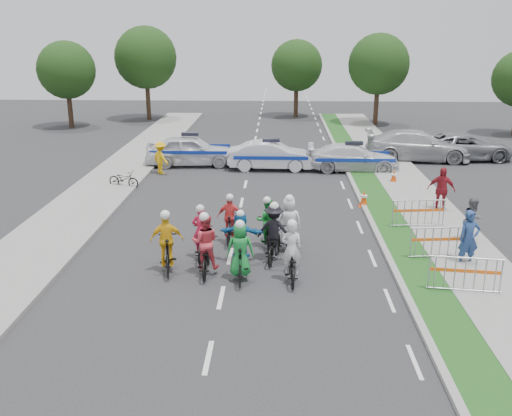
{
  "coord_description": "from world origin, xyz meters",
  "views": [
    {
      "loc": [
        1.51,
        -14.16,
        7.06
      ],
      "look_at": [
        0.78,
        4.76,
        1.1
      ],
      "focal_mm": 40.0,
      "sensor_mm": 36.0,
      "label": 1
    }
  ],
  "objects_px": {
    "tree_4": "(297,66)",
    "cone_1": "(394,177)",
    "spectator_1": "(473,221)",
    "police_car_0": "(191,150)",
    "rider_8": "(267,228)",
    "spectator_0": "(469,238)",
    "rider_5": "(241,240)",
    "rider_7": "(289,229)",
    "rider_6": "(202,240)",
    "civilian_suv": "(465,146)",
    "rider_3": "(167,248)",
    "rider_1": "(240,257)",
    "rider_9": "(230,223)",
    "cone_0": "(364,199)",
    "tree_0": "(66,70)",
    "parked_bike": "(124,179)",
    "tree_3": "(146,58)",
    "barrier_1": "(440,244)",
    "spectator_2": "(441,190)",
    "civilian_sedan": "(418,146)",
    "marshal_hiviz": "(161,158)",
    "rider_2": "(205,251)",
    "barrier_0": "(465,276)",
    "rider_0": "(291,260)",
    "barrier_2": "(418,214)",
    "police_car_2": "(353,158)",
    "police_car_1": "(271,156)",
    "tree_1": "(379,64)"
  },
  "relations": [
    {
      "from": "police_car_0",
      "to": "tree_1",
      "type": "xyz_separation_m",
      "value": [
        12.17,
        14.14,
        3.72
      ]
    },
    {
      "from": "parked_bike",
      "to": "cone_1",
      "type": "bearing_deg",
      "value": -67.01
    },
    {
      "from": "barrier_1",
      "to": "tree_0",
      "type": "height_order",
      "value": "tree_0"
    },
    {
      "from": "rider_1",
      "to": "barrier_1",
      "type": "relative_size",
      "value": 0.94
    },
    {
      "from": "civilian_suv",
      "to": "marshal_hiviz",
      "type": "relative_size",
      "value": 3.26
    },
    {
      "from": "spectator_1",
      "to": "police_car_0",
      "type": "bearing_deg",
      "value": 102.15
    },
    {
      "from": "civilian_sedan",
      "to": "marshal_hiviz",
      "type": "distance_m",
      "value": 14.22
    },
    {
      "from": "spectator_0",
      "to": "tree_3",
      "type": "distance_m",
      "value": 33.98
    },
    {
      "from": "police_car_0",
      "to": "police_car_1",
      "type": "height_order",
      "value": "police_car_0"
    },
    {
      "from": "rider_6",
      "to": "civilian_suv",
      "type": "distance_m",
      "value": 19.85
    },
    {
      "from": "rider_8",
      "to": "spectator_2",
      "type": "bearing_deg",
      "value": -154.73
    },
    {
      "from": "rider_1",
      "to": "spectator_2",
      "type": "height_order",
      "value": "rider_1"
    },
    {
      "from": "tree_1",
      "to": "tree_4",
      "type": "relative_size",
      "value": 1.08
    },
    {
      "from": "civilian_suv",
      "to": "rider_9",
      "type": "bearing_deg",
      "value": 134.21
    },
    {
      "from": "spectator_1",
      "to": "barrier_1",
      "type": "distance_m",
      "value": 2.15
    },
    {
      "from": "rider_6",
      "to": "rider_8",
      "type": "height_order",
      "value": "rider_6"
    },
    {
      "from": "rider_9",
      "to": "barrier_2",
      "type": "relative_size",
      "value": 0.88
    },
    {
      "from": "tree_3",
      "to": "rider_9",
      "type": "bearing_deg",
      "value": -72.16
    },
    {
      "from": "rider_2",
      "to": "police_car_1",
      "type": "xyz_separation_m",
      "value": [
        1.79,
        13.44,
        0.01
      ]
    },
    {
      "from": "police_car_2",
      "to": "cone_0",
      "type": "xyz_separation_m",
      "value": [
        -0.33,
        -6.35,
        -0.35
      ]
    },
    {
      "from": "civilian_sedan",
      "to": "rider_7",
      "type": "bearing_deg",
      "value": 155.88
    },
    {
      "from": "barrier_0",
      "to": "parked_bike",
      "type": "relative_size",
      "value": 1.29
    },
    {
      "from": "spectator_2",
      "to": "tree_3",
      "type": "distance_m",
      "value": 29.68
    },
    {
      "from": "police_car_2",
      "to": "tree_4",
      "type": "bearing_deg",
      "value": 9.47
    },
    {
      "from": "rider_3",
      "to": "spectator_2",
      "type": "height_order",
      "value": "rider_3"
    },
    {
      "from": "rider_8",
      "to": "spectator_0",
      "type": "distance_m",
      "value": 6.42
    },
    {
      "from": "civilian_sedan",
      "to": "marshal_hiviz",
      "type": "bearing_deg",
      "value": 108.68
    },
    {
      "from": "tree_4",
      "to": "cone_1",
      "type": "bearing_deg",
      "value": -79.38
    },
    {
      "from": "rider_7",
      "to": "spectator_2",
      "type": "distance_m",
      "value": 7.6
    },
    {
      "from": "rider_6",
      "to": "cone_0",
      "type": "relative_size",
      "value": 2.6
    },
    {
      "from": "parked_bike",
      "to": "tree_3",
      "type": "xyz_separation_m",
      "value": [
        -3.37,
        20.8,
        4.48
      ]
    },
    {
      "from": "civilian_suv",
      "to": "barrier_0",
      "type": "bearing_deg",
      "value": 158.87
    },
    {
      "from": "rider_0",
      "to": "rider_1",
      "type": "xyz_separation_m",
      "value": [
        -1.49,
        -0.04,
        0.1
      ]
    },
    {
      "from": "spectator_2",
      "to": "rider_1",
      "type": "bearing_deg",
      "value": -120.05
    },
    {
      "from": "rider_2",
      "to": "police_car_1",
      "type": "distance_m",
      "value": 13.56
    },
    {
      "from": "rider_5",
      "to": "rider_7",
      "type": "height_order",
      "value": "rider_7"
    },
    {
      "from": "civilian_suv",
      "to": "barrier_1",
      "type": "height_order",
      "value": "civilian_suv"
    },
    {
      "from": "civilian_sedan",
      "to": "police_car_0",
      "type": "bearing_deg",
      "value": 101.66
    },
    {
      "from": "spectator_1",
      "to": "tree_3",
      "type": "xyz_separation_m",
      "value": [
        -17.18,
        27.54,
        4.07
      ]
    },
    {
      "from": "rider_2",
      "to": "marshal_hiviz",
      "type": "relative_size",
      "value": 1.19
    },
    {
      "from": "rider_3",
      "to": "rider_1",
      "type": "bearing_deg",
      "value": 156.31
    },
    {
      "from": "marshal_hiviz",
      "to": "tree_4",
      "type": "bearing_deg",
      "value": -67.03
    },
    {
      "from": "rider_6",
      "to": "rider_9",
      "type": "xyz_separation_m",
      "value": [
        0.81,
        1.43,
        0.08
      ]
    },
    {
      "from": "rider_8",
      "to": "spectator_0",
      "type": "height_order",
      "value": "spectator_0"
    },
    {
      "from": "rider_1",
      "to": "spectator_2",
      "type": "bearing_deg",
      "value": -140.58
    },
    {
      "from": "civilian_sedan",
      "to": "civilian_suv",
      "type": "xyz_separation_m",
      "value": [
        2.71,
        0.34,
        -0.09
      ]
    },
    {
      "from": "civilian_sedan",
      "to": "tree_4",
      "type": "xyz_separation_m",
      "value": [
        -6.34,
        16.43,
        3.35
      ]
    },
    {
      "from": "rider_7",
      "to": "parked_bike",
      "type": "bearing_deg",
      "value": -54.74
    },
    {
      "from": "cone_0",
      "to": "tree_0",
      "type": "height_order",
      "value": "tree_0"
    },
    {
      "from": "tree_0",
      "to": "rider_2",
      "type": "bearing_deg",
      "value": -63.07
    }
  ]
}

